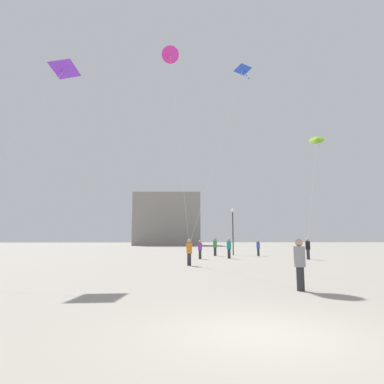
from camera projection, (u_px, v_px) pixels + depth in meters
The scene contains 14 objects.
ground_plane at pixel (264, 334), 6.26m from camera, with size 300.00×300.00×0.00m, color #9E9689.
person_in_teal at pixel (229, 247), 30.18m from camera, with size 0.39×0.39×1.81m.
person_in_orange at pixel (189, 251), 22.20m from camera, with size 0.38×0.38×1.73m.
person_in_green at pixel (215, 246), 34.66m from camera, with size 0.41×0.41×1.87m.
person_in_purple at pixel (200, 249), 29.36m from camera, with size 0.36×0.36×1.64m.
person_in_grey at pixel (300, 262), 11.55m from camera, with size 0.38×0.38×1.75m.
person_in_black at pixel (308, 248), 28.79m from camera, with size 0.39×0.39×1.81m.
person_in_blue at pixel (258, 247), 34.49m from camera, with size 0.35×0.35×1.63m.
kite_magenta_diamond at pixel (170, 56), 23.04m from camera, with size 1.98×1.30×13.44m.
kite_violet_delta at pixel (63, 71), 20.97m from camera, with size 3.81×6.68×11.33m.
kite_cobalt_delta at pixel (241, 76), 23.98m from camera, with size 4.36×0.88×12.65m.
kite_lime_diamond at pixel (317, 140), 26.45m from camera, with size 1.43×4.19×8.64m.
building_left_hall at pixel (168, 220), 91.17m from camera, with size 18.13×16.21×13.45m.
lamppost_east at pixel (233, 224), 36.44m from camera, with size 0.36×0.36×4.96m.
Camera 1 is at (-1.85, -6.44, 1.76)m, focal length 31.60 mm.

